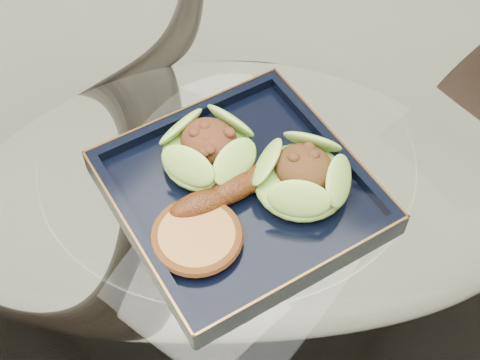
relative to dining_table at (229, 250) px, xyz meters
The scene contains 6 objects.
dining_table is the anchor object (origin of this frame).
navy_plate 0.18m from the dining_table, 27.37° to the right, with size 0.27×0.27×0.02m, color black.
lettuce_wrap_left 0.21m from the dining_table, behind, with size 0.11×0.11×0.04m, color olive.
lettuce_wrap_right 0.22m from the dining_table, 18.47° to the left, with size 0.11×0.11×0.04m, color #589029.
roasted_plantain 0.20m from the dining_table, 43.33° to the right, with size 0.15×0.03×0.03m, color #582609.
crumb_patty 0.22m from the dining_table, 70.77° to the right, with size 0.09×0.09×0.02m, color #A97538.
Camera 1 is at (0.30, -0.38, 1.40)m, focal length 50.00 mm.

